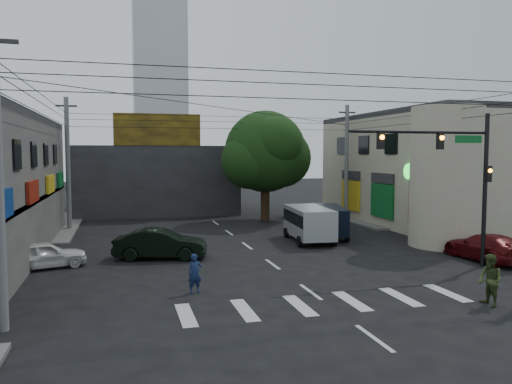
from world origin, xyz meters
name	(u,v)px	position (x,y,z in m)	size (l,w,h in m)	color
ground	(286,274)	(0.00, 0.00, 0.00)	(160.00, 160.00, 0.00)	black
sidewalk_far_right	(413,213)	(18.00, 18.00, 0.07)	(16.00, 16.00, 0.15)	#514F4C
building_right	(451,171)	(18.00, 13.00, 4.00)	(14.00, 18.00, 8.00)	#9E947E
corner_column	(446,177)	(11.00, 4.00, 4.00)	(4.00, 4.00, 8.00)	#9E947E
building_far	(154,179)	(-4.00, 26.00, 3.00)	(14.00, 10.00, 6.00)	#232326
billboard	(158,130)	(-4.00, 21.10, 7.30)	(7.00, 0.30, 2.60)	olive
tower_distant	(159,59)	(0.00, 70.00, 22.00)	(9.00, 9.00, 44.00)	silver
street_tree	(265,152)	(4.00, 17.00, 5.47)	(6.40, 6.40, 8.70)	black
traffic_gantry	(455,165)	(7.82, -1.00, 4.83)	(7.10, 0.35, 7.20)	black
utility_pole_far_left	(68,164)	(-10.50, 16.00, 4.60)	(0.32, 0.32, 9.20)	#59595B
utility_pole_far_right	(346,163)	(10.50, 16.00, 4.60)	(0.32, 0.32, 9.20)	#59595B
dark_sedan	(161,244)	(-5.11, 4.74, 0.76)	(4.87, 2.61, 1.52)	black
white_compact	(44,255)	(-10.50, 4.00, 0.64)	(4.04, 2.53, 1.28)	silver
maroon_sedan	(486,247)	(10.50, 0.01, 0.69)	(2.15, 4.81, 1.37)	#4F0B0D
silver_minivan	(309,225)	(3.97, 7.39, 1.04)	(2.46, 5.01, 2.08)	#A3A5AB
navy_van	(328,222)	(5.71, 8.60, 0.98)	(3.03, 5.21, 1.96)	black
traffic_officer	(195,274)	(-4.33, -1.96, 0.76)	(0.61, 0.45, 1.52)	#142047
pedestrian_olive	(490,280)	(5.42, -6.28, 0.92)	(0.71, 0.90, 1.83)	#33421E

